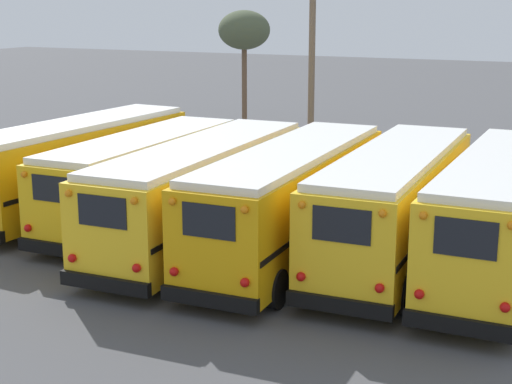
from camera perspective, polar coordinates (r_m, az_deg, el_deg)
ground_plane at (r=24.43m, az=0.40°, el=-3.53°), size 160.00×160.00×0.00m
school_bus_0 at (r=27.90m, az=-12.63°, el=2.06°), size 2.81×10.00×3.24m
school_bus_1 at (r=26.03m, az=-8.13°, el=1.11°), size 2.70×9.56×2.98m
school_bus_2 at (r=23.64m, az=-3.87°, el=0.12°), size 2.90×10.73×3.12m
school_bus_3 at (r=22.51m, az=2.59°, el=-0.46°), size 2.82×10.62×3.19m
school_bus_4 at (r=22.29m, az=10.07°, el=-0.76°), size 2.86×10.26×3.21m
school_bus_5 at (r=21.64m, az=17.25°, el=-1.49°), size 2.56×10.07×3.29m
utility_pole at (r=36.65m, az=4.08°, el=9.56°), size 1.80×0.30×8.94m
bare_tree_1 at (r=46.48m, az=-0.86°, el=11.62°), size 3.02×3.02×6.75m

